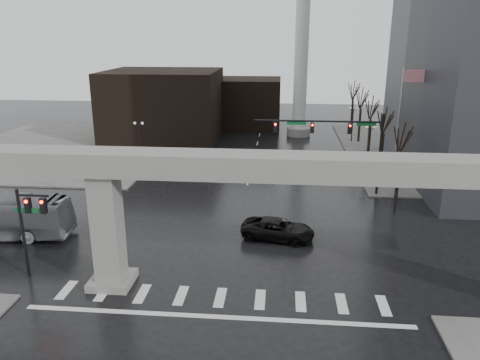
# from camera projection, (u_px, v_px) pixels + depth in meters

# --- Properties ---
(ground) EXTENTS (160.00, 160.00, 0.00)m
(ground) POSITION_uv_depth(u_px,v_px,m) (222.00, 289.00, 29.03)
(ground) COLOR black
(ground) RESTS_ON ground
(sidewalk_ne) EXTENTS (28.00, 36.00, 0.15)m
(sidewalk_ne) POSITION_uv_depth(u_px,v_px,m) (455.00, 154.00, 60.96)
(sidewalk_ne) COLOR slate
(sidewalk_ne) RESTS_ON ground
(sidewalk_nw) EXTENTS (28.00, 36.00, 0.15)m
(sidewalk_nw) POSITION_uv_depth(u_px,v_px,m) (71.00, 146.00, 65.42)
(sidewalk_nw) COLOR slate
(sidewalk_nw) RESTS_ON ground
(elevated_guideway) EXTENTS (48.00, 2.60, 8.70)m
(elevated_guideway) POSITION_uv_depth(u_px,v_px,m) (243.00, 184.00, 26.84)
(elevated_guideway) COLOR gray
(elevated_guideway) RESTS_ON ground
(building_far_left) EXTENTS (16.00, 14.00, 10.00)m
(building_far_left) POSITION_uv_depth(u_px,v_px,m) (163.00, 105.00, 68.60)
(building_far_left) COLOR black
(building_far_left) RESTS_ON ground
(building_far_mid) EXTENTS (10.00, 10.00, 8.00)m
(building_far_mid) POSITION_uv_depth(u_px,v_px,m) (250.00, 103.00, 77.37)
(building_far_mid) COLOR black
(building_far_mid) RESTS_ON ground
(smokestack) EXTENTS (3.60, 3.60, 30.00)m
(smokestack) POSITION_uv_depth(u_px,v_px,m) (302.00, 46.00, 68.16)
(smokestack) COLOR silver
(smokestack) RESTS_ON ground
(signal_mast_arm) EXTENTS (12.12, 0.43, 8.00)m
(signal_mast_arm) POSITION_uv_depth(u_px,v_px,m) (340.00, 136.00, 44.35)
(signal_mast_arm) COLOR black
(signal_mast_arm) RESTS_ON ground
(signal_left_pole) EXTENTS (2.30, 0.30, 6.00)m
(signal_left_pole) POSITION_uv_depth(u_px,v_px,m) (29.00, 218.00, 29.33)
(signal_left_pole) COLOR black
(signal_left_pole) RESTS_ON ground
(flagpole_assembly) EXTENTS (2.06, 0.12, 12.00)m
(flagpole_assembly) POSITION_uv_depth(u_px,v_px,m) (402.00, 113.00, 46.33)
(flagpole_assembly) COLOR silver
(flagpole_assembly) RESTS_ON ground
(lamp_right_0) EXTENTS (1.22, 0.32, 5.11)m
(lamp_right_0) POSITION_uv_depth(u_px,v_px,m) (398.00, 176.00, 40.12)
(lamp_right_0) COLOR black
(lamp_right_0) RESTS_ON ground
(lamp_right_1) EXTENTS (1.22, 0.32, 5.11)m
(lamp_right_1) POSITION_uv_depth(u_px,v_px,m) (370.00, 140.00, 53.41)
(lamp_right_1) COLOR black
(lamp_right_1) RESTS_ON ground
(lamp_right_2) EXTENTS (1.22, 0.32, 5.11)m
(lamp_right_2) POSITION_uv_depth(u_px,v_px,m) (353.00, 118.00, 66.70)
(lamp_right_2) COLOR black
(lamp_right_2) RESTS_ON ground
(lamp_left_0) EXTENTS (1.22, 0.32, 5.11)m
(lamp_left_0) POSITION_uv_depth(u_px,v_px,m) (94.00, 168.00, 42.43)
(lamp_left_0) COLOR black
(lamp_left_0) RESTS_ON ground
(lamp_left_1) EXTENTS (1.22, 0.32, 5.11)m
(lamp_left_1) POSITION_uv_depth(u_px,v_px,m) (139.00, 135.00, 55.73)
(lamp_left_1) COLOR black
(lamp_left_1) RESTS_ON ground
(lamp_left_2) EXTENTS (1.22, 0.32, 5.11)m
(lamp_left_2) POSITION_uv_depth(u_px,v_px,m) (167.00, 116.00, 69.02)
(lamp_left_2) COLOR black
(lamp_left_2) RESTS_ON ground
(tree_right_0) EXTENTS (1.09, 1.58, 7.50)m
(tree_right_0) POSITION_uv_depth(u_px,v_px,m) (399.00, 170.00, 44.05)
(tree_right_0) COLOR black
(tree_right_0) RESTS_ON ground
(tree_right_1) EXTENTS (1.09, 1.61, 7.67)m
(tree_right_1) POSITION_uv_depth(u_px,v_px,m) (382.00, 150.00, 51.62)
(tree_right_1) COLOR black
(tree_right_1) RESTS_ON ground
(tree_right_2) EXTENTS (1.10, 1.63, 7.85)m
(tree_right_2) POSITION_uv_depth(u_px,v_px,m) (370.00, 134.00, 59.20)
(tree_right_2) COLOR black
(tree_right_2) RESTS_ON ground
(tree_right_3) EXTENTS (1.11, 1.66, 8.02)m
(tree_right_3) POSITION_uv_depth(u_px,v_px,m) (360.00, 122.00, 66.78)
(tree_right_3) COLOR black
(tree_right_3) RESTS_ON ground
(tree_right_4) EXTENTS (1.12, 1.69, 8.19)m
(tree_right_4) POSITION_uv_depth(u_px,v_px,m) (352.00, 112.00, 74.35)
(tree_right_4) COLOR black
(tree_right_4) RESTS_ON ground
(pickup_truck) EXTENTS (5.96, 3.57, 1.55)m
(pickup_truck) POSITION_uv_depth(u_px,v_px,m) (278.00, 229.00, 35.90)
(pickup_truck) COLOR black
(pickup_truck) RESTS_ON ground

